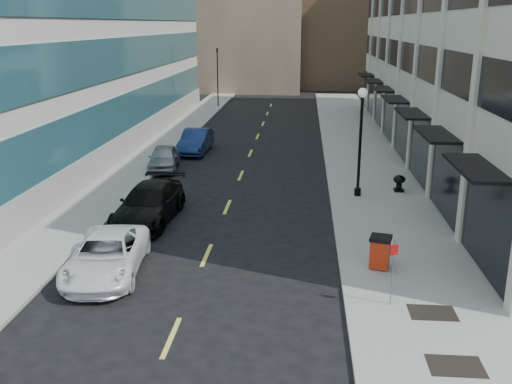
% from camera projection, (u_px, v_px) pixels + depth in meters
% --- Properties ---
extents(ground, '(160.00, 160.00, 0.00)m').
position_uv_depth(ground, '(153.00, 380.00, 14.20)').
color(ground, black).
rests_on(ground, ground).
extents(sidewalk_right, '(5.00, 80.00, 0.15)m').
position_uv_depth(sidewalk_right, '(371.00, 177.00, 32.69)').
color(sidewalk_right, gray).
rests_on(sidewalk_right, ground).
extents(sidewalk_left, '(3.00, 80.00, 0.15)m').
position_uv_depth(sidewalk_left, '(132.00, 172.00, 33.81)').
color(sidewalk_left, gray).
rests_on(sidewalk_left, ground).
extents(building_left, '(16.14, 46.00, 20.00)m').
position_uv_depth(building_left, '(16.00, 1.00, 38.45)').
color(building_left, beige).
rests_on(building_left, ground).
extents(skyline_tan_far, '(12.00, 14.00, 22.00)m').
position_uv_depth(skyline_tan_far, '(191.00, 7.00, 86.73)').
color(skyline_tan_far, '#9D8266').
rests_on(skyline_tan_far, ground).
extents(skyline_stone, '(10.00, 14.00, 20.00)m').
position_uv_depth(skyline_stone, '(419.00, 12.00, 72.98)').
color(skyline_stone, beige).
rests_on(skyline_stone, ground).
extents(grate_mid, '(1.40, 1.00, 0.01)m').
position_uv_depth(grate_mid, '(456.00, 366.00, 14.50)').
color(grate_mid, black).
rests_on(grate_mid, sidewalk_right).
extents(grate_far, '(1.40, 1.00, 0.01)m').
position_uv_depth(grate_far, '(432.00, 313.00, 17.18)').
color(grate_far, black).
rests_on(grate_far, sidewalk_right).
extents(road_centerline, '(0.15, 68.20, 0.01)m').
position_uv_depth(road_centerline, '(235.00, 190.00, 30.44)').
color(road_centerline, '#D8CC4C').
rests_on(road_centerline, ground).
extents(traffic_signal, '(0.66, 0.66, 6.98)m').
position_uv_depth(traffic_signal, '(217.00, 52.00, 58.88)').
color(traffic_signal, black).
rests_on(traffic_signal, ground).
extents(car_white_van, '(2.91, 5.39, 1.44)m').
position_uv_depth(car_white_van, '(107.00, 255.00, 19.99)').
color(car_white_van, white).
rests_on(car_white_van, ground).
extents(car_black_pickup, '(2.55, 5.70, 1.62)m').
position_uv_depth(car_black_pickup, '(149.00, 204.00, 25.43)').
color(car_black_pickup, black).
rests_on(car_black_pickup, ground).
extents(car_silver_sedan, '(2.24, 4.43, 1.45)m').
position_uv_depth(car_silver_sedan, '(164.00, 158.00, 34.45)').
color(car_silver_sedan, gray).
rests_on(car_silver_sedan, ground).
extents(car_blue_sedan, '(1.81, 4.86, 1.59)m').
position_uv_depth(car_blue_sedan, '(196.00, 141.00, 39.01)').
color(car_blue_sedan, navy).
rests_on(car_blue_sedan, ground).
extents(trash_bin, '(0.89, 0.90, 1.19)m').
position_uv_depth(trash_bin, '(380.00, 251.00, 20.18)').
color(trash_bin, '#A9240B').
rests_on(trash_bin, sidewalk_right).
extents(lamppost, '(0.46, 0.46, 5.53)m').
position_uv_depth(lamppost, '(361.00, 132.00, 28.00)').
color(lamppost, black).
rests_on(lamppost, sidewalk_right).
extents(sign_post, '(0.25, 0.09, 2.14)m').
position_uv_depth(sign_post, '(393.00, 263.00, 17.28)').
color(sign_post, slate).
rests_on(sign_post, sidewalk_right).
extents(urn_planter, '(0.62, 0.62, 0.86)m').
position_uv_depth(urn_planter, '(399.00, 182.00, 29.49)').
color(urn_planter, black).
rests_on(urn_planter, sidewalk_right).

